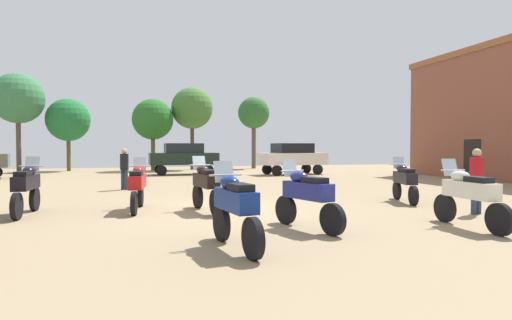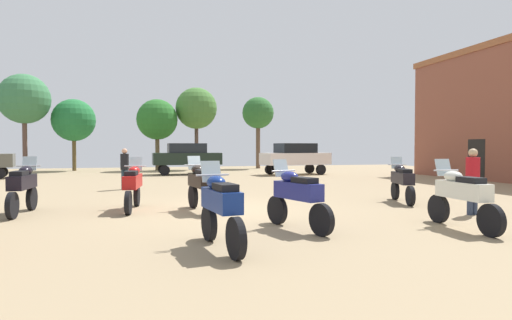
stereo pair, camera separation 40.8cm
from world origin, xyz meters
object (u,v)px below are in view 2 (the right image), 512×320
Objects in this scene: person_2 at (473,176)px; person_1 at (125,166)px; motorcycle_10 at (297,195)px; car_1 at (187,156)px; motorcycle_8 at (402,180)px; tree_2 at (74,120)px; tree_3 at (24,99)px; tree_5 at (258,114)px; tree_6 at (196,109)px; motorcycle_3 at (133,184)px; car_2 at (295,156)px; motorcycle_6 at (221,207)px; tree_1 at (157,120)px; motorcycle_4 at (462,195)px; motorcycle_9 at (200,185)px; motorcycle_11 at (23,186)px.

person_1 is at bearing 128.53° from person_2.
car_1 is at bearing 74.48° from motorcycle_10.
motorcycle_8 is 0.39× the size of tree_2.
tree_2 reaches higher than person_2.
tree_3 is at bearing 118.69° from person_2.
person_2 is 24.58m from tree_5.
car_1 is 0.68× the size of tree_6.
tree_2 is at bearing 90.99° from motorcycle_10.
tree_3 is at bearing -176.79° from tree_5.
tree_5 is (5.69, 25.03, 3.78)m from motorcycle_10.
tree_3 is (-10.79, 5.22, 3.93)m from car_1.
motorcycle_8 is 0.36× the size of tree_5.
motorcycle_3 is 21.65m from tree_6.
car_1 is at bearing 66.09° from car_2.
motorcycle_3 is 1.06× the size of motorcycle_6.
motorcycle_3 is 1.07× the size of motorcycle_10.
tree_3 is at bearing 179.93° from tree_1.
motorcycle_6 is (1.63, -5.02, 0.01)m from motorcycle_3.
tree_5 is (0.59, 24.32, 3.50)m from person_2.
tree_3 is 12.06m from tree_6.
motorcycle_8 is at bearing -162.85° from car_1.
tree_1 is 8.20m from tree_5.
motorcycle_3 is 1.00× the size of motorcycle_4.
car_1 is 6.09m from tree_1.
motorcycle_9 is at bearing -73.04° from tree_2.
tree_3 reaches higher than motorcycle_8.
car_1 is at bearing 103.74° from motorcycle_4.
car_1 is (1.03, 15.82, 0.43)m from motorcycle_9.
tree_2 is at bearing 177.09° from tree_6.
motorcycle_4 is 1.04× the size of motorcycle_9.
tree_3 is (-11.46, 24.06, 4.37)m from motorcycle_10.
person_2 is at bearing -54.68° from tree_3.
tree_3 reaches higher than tree_6.
motorcycle_4 is 2.27m from person_2.
motorcycle_10 is at bearing -84.25° from tree_1.
car_2 is (6.05, 16.96, 0.44)m from motorcycle_10.
tree_1 is (-7.51, 23.35, 2.80)m from person_2.
car_2 is (7.75, 13.93, 0.43)m from motorcycle_9.
motorcycle_8 is at bearing -92.50° from tree_5.
tree_3 is (-14.91, 24.90, 4.36)m from motorcycle_4.
tree_1 is 0.91× the size of tree_5.
motorcycle_8 is 25.62m from tree_2.
car_1 is 2.55× the size of person_1.
tree_2 is 0.90× the size of tree_5.
tree_2 is at bearing -41.64° from person_1.
tree_1 is at bearing -173.15° from tree_5.
motorcycle_6 is 27.32m from tree_2.
tree_5 is at bearing 81.96° from person_2.
tree_3 is (-3.04, -1.00, 1.36)m from tree_2.
motorcycle_3 is at bearing 3.01° from motorcycle_11.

